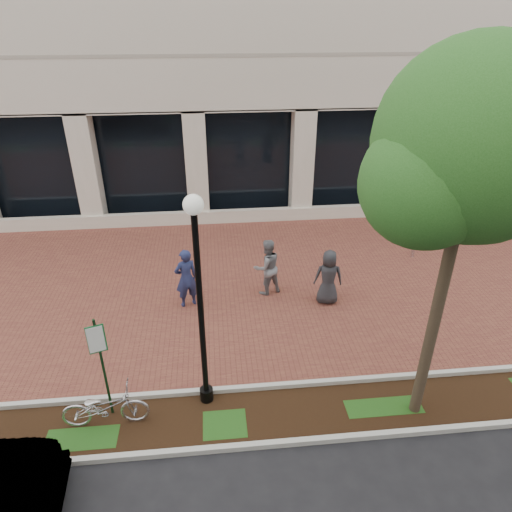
{
  "coord_description": "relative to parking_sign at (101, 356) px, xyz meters",
  "views": [
    {
      "loc": [
        -1.47,
        -11.85,
        7.34
      ],
      "look_at": [
        -0.35,
        -0.8,
        1.31
      ],
      "focal_mm": 32.0,
      "sensor_mm": 36.0,
      "label": 1
    }
  ],
  "objects": [
    {
      "name": "ground",
      "position": [
        3.74,
        4.86,
        -1.51
      ],
      "size": [
        120.0,
        120.0,
        0.0
      ],
      "primitive_type": "plane",
      "color": "black",
      "rests_on": "ground"
    },
    {
      "name": "brick_plaza",
      "position": [
        3.74,
        4.86,
        -1.5
      ],
      "size": [
        40.0,
        9.0,
        0.01
      ],
      "primitive_type": "cube",
      "color": "brown",
      "rests_on": "ground"
    },
    {
      "name": "planting_strip",
      "position": [
        3.74,
        -0.39,
        -1.5
      ],
      "size": [
        40.0,
        1.5,
        0.01
      ],
      "primitive_type": "cube",
      "color": "black",
      "rests_on": "ground"
    },
    {
      "name": "curb_plaza_side",
      "position": [
        3.74,
        0.36,
        -1.45
      ],
      "size": [
        40.0,
        0.12,
        0.12
      ],
      "primitive_type": "cube",
      "color": "#B9B9AF",
      "rests_on": "ground"
    },
    {
      "name": "curb_street_side",
      "position": [
        3.74,
        -1.14,
        -1.45
      ],
      "size": [
        40.0,
        0.12,
        0.12
      ],
      "primitive_type": "cube",
      "color": "#B9B9AF",
      "rests_on": "ground"
    },
    {
      "name": "parking_sign",
      "position": [
        0.0,
        0.0,
        0.0
      ],
      "size": [
        0.34,
        0.07,
        2.36
      ],
      "rotation": [
        0.0,
        0.0,
        0.32
      ],
      "color": "#133519",
      "rests_on": "ground"
    },
    {
      "name": "lamppost",
      "position": [
        1.94,
        0.18,
        1.11
      ],
      "size": [
        0.36,
        0.36,
        4.64
      ],
      "color": "black",
      "rests_on": "ground"
    },
    {
      "name": "street_tree",
      "position": [
        6.29,
        -0.51,
        3.87
      ],
      "size": [
        3.73,
        3.11,
        7.14
      ],
      "color": "#4D3C2C",
      "rests_on": "ground"
    },
    {
      "name": "locked_bicycle",
      "position": [
        -0.04,
        -0.26,
        -1.06
      ],
      "size": [
        1.72,
        0.62,
        0.9
      ],
      "primitive_type": "imported",
      "rotation": [
        0.0,
        0.0,
        1.59
      ],
      "color": "#BDBDC1",
      "rests_on": "ground"
    },
    {
      "name": "pedestrian_left",
      "position": [
        1.45,
        3.8,
        -0.64
      ],
      "size": [
        0.74,
        0.62,
        1.74
      ],
      "primitive_type": "imported",
      "rotation": [
        0.0,
        0.0,
        3.5
      ],
      "color": "navy",
      "rests_on": "ground"
    },
    {
      "name": "pedestrian_mid",
      "position": [
        3.72,
        4.22,
        -0.66
      ],
      "size": [
        1.0,
        0.89,
        1.7
      ],
      "primitive_type": "imported",
      "rotation": [
        0.0,
        0.0,
        3.51
      ],
      "color": "slate",
      "rests_on": "ground"
    },
    {
      "name": "pedestrian_right",
      "position": [
        5.36,
        3.55,
        -0.7
      ],
      "size": [
        0.86,
        0.62,
        1.62
      ],
      "primitive_type": "imported",
      "rotation": [
        0.0,
        0.0,
        3.0
      ],
      "color": "#26272B",
      "rests_on": "ground"
    },
    {
      "name": "bollard",
      "position": [
        8.87,
        5.88,
        -1.04
      ],
      "size": [
        0.12,
        0.12,
        0.92
      ],
      "color": "silver",
      "rests_on": "ground"
    },
    {
      "name": "bike_rack_cluster",
      "position": [
        13.16,
        8.74,
        -1.03
      ],
      "size": [
        3.51,
        1.83,
        1.02
      ],
      "rotation": [
        0.0,
        0.0,
        -0.09
      ],
      "color": "black",
      "rests_on": "ground"
    }
  ]
}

